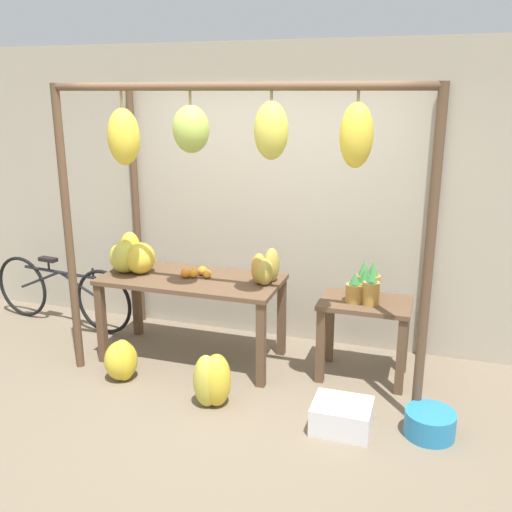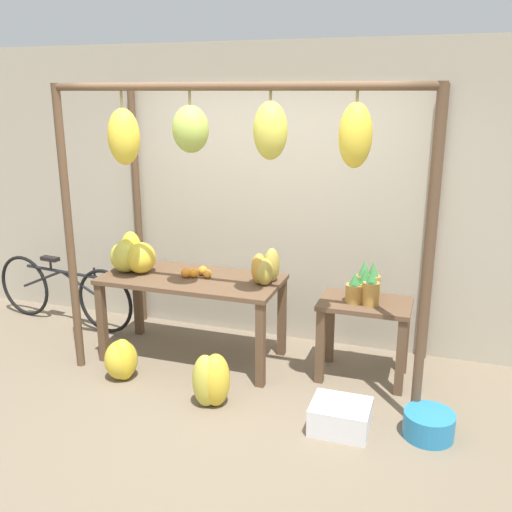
{
  "view_description": "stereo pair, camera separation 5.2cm",
  "coord_description": "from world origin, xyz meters",
  "px_view_note": "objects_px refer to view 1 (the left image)",
  "views": [
    {
      "loc": [
        1.47,
        -3.57,
        2.36
      ],
      "look_at": [
        0.05,
        0.82,
        1.03
      ],
      "focal_mm": 40.0,
      "sensor_mm": 36.0,
      "label": 1
    },
    {
      "loc": [
        1.52,
        -3.55,
        2.36
      ],
      "look_at": [
        0.05,
        0.82,
        1.03
      ],
      "focal_mm": 40.0,
      "sensor_mm": 36.0,
      "label": 2
    }
  ],
  "objects_px": {
    "fruit_crate_white": "(342,416)",
    "parked_bicycle": "(61,292)",
    "banana_pile_on_table": "(132,256)",
    "papaya_pile": "(265,269)",
    "pineapple_cluster": "(365,286)",
    "orange_pile": "(197,273)",
    "blue_bucket": "(430,423)",
    "banana_pile_ground_right": "(212,381)",
    "banana_pile_ground_left": "(122,360)"
  },
  "relations": [
    {
      "from": "fruit_crate_white",
      "to": "parked_bicycle",
      "type": "distance_m",
      "value": 3.3
    },
    {
      "from": "banana_pile_on_table",
      "to": "papaya_pile",
      "type": "height_order",
      "value": "banana_pile_on_table"
    },
    {
      "from": "pineapple_cluster",
      "to": "papaya_pile",
      "type": "bearing_deg",
      "value": -173.53
    },
    {
      "from": "banana_pile_on_table",
      "to": "orange_pile",
      "type": "relative_size",
      "value": 1.83
    },
    {
      "from": "blue_bucket",
      "to": "parked_bicycle",
      "type": "bearing_deg",
      "value": 166.01
    },
    {
      "from": "blue_bucket",
      "to": "papaya_pile",
      "type": "distance_m",
      "value": 1.78
    },
    {
      "from": "blue_bucket",
      "to": "banana_pile_ground_right",
      "type": "bearing_deg",
      "value": -176.72
    },
    {
      "from": "orange_pile",
      "to": "papaya_pile",
      "type": "height_order",
      "value": "papaya_pile"
    },
    {
      "from": "banana_pile_ground_left",
      "to": "banana_pile_ground_right",
      "type": "relative_size",
      "value": 0.87
    },
    {
      "from": "banana_pile_ground_right",
      "to": "fruit_crate_white",
      "type": "bearing_deg",
      "value": -1.07
    },
    {
      "from": "pineapple_cluster",
      "to": "blue_bucket",
      "type": "relative_size",
      "value": 0.97
    },
    {
      "from": "pineapple_cluster",
      "to": "parked_bicycle",
      "type": "height_order",
      "value": "pineapple_cluster"
    },
    {
      "from": "blue_bucket",
      "to": "pineapple_cluster",
      "type": "bearing_deg",
      "value": 127.98
    },
    {
      "from": "blue_bucket",
      "to": "banana_pile_on_table",
      "type": "bearing_deg",
      "value": 167.34
    },
    {
      "from": "fruit_crate_white",
      "to": "banana_pile_on_table",
      "type": "bearing_deg",
      "value": 160.93
    },
    {
      "from": "banana_pile_ground_right",
      "to": "orange_pile",
      "type": "bearing_deg",
      "value": 120.23
    },
    {
      "from": "banana_pile_on_table",
      "to": "banana_pile_ground_right",
      "type": "relative_size",
      "value": 1.13
    },
    {
      "from": "fruit_crate_white",
      "to": "banana_pile_ground_left",
      "type": "bearing_deg",
      "value": 175.07
    },
    {
      "from": "orange_pile",
      "to": "parked_bicycle",
      "type": "distance_m",
      "value": 1.75
    },
    {
      "from": "banana_pile_ground_left",
      "to": "fruit_crate_white",
      "type": "bearing_deg",
      "value": -4.93
    },
    {
      "from": "parked_bicycle",
      "to": "papaya_pile",
      "type": "relative_size",
      "value": 5.7
    },
    {
      "from": "fruit_crate_white",
      "to": "parked_bicycle",
      "type": "xyz_separation_m",
      "value": [
        -3.12,
        1.04,
        0.25
      ]
    },
    {
      "from": "banana_pile_on_table",
      "to": "parked_bicycle",
      "type": "bearing_deg",
      "value": 162.72
    },
    {
      "from": "banana_pile_on_table",
      "to": "parked_bicycle",
      "type": "xyz_separation_m",
      "value": [
        -1.06,
        0.33,
        -0.58
      ]
    },
    {
      "from": "blue_bucket",
      "to": "banana_pile_ground_left",
      "type": "bearing_deg",
      "value": 178.83
    },
    {
      "from": "banana_pile_on_table",
      "to": "banana_pile_ground_left",
      "type": "distance_m",
      "value": 0.95
    },
    {
      "from": "banana_pile_on_table",
      "to": "banana_pile_ground_right",
      "type": "height_order",
      "value": "banana_pile_on_table"
    },
    {
      "from": "pineapple_cluster",
      "to": "blue_bucket",
      "type": "bearing_deg",
      "value": -52.02
    },
    {
      "from": "orange_pile",
      "to": "banana_pile_ground_right",
      "type": "xyz_separation_m",
      "value": [
        0.43,
        -0.74,
        -0.62
      ]
    },
    {
      "from": "fruit_crate_white",
      "to": "parked_bicycle",
      "type": "relative_size",
      "value": 0.24
    },
    {
      "from": "pineapple_cluster",
      "to": "fruit_crate_white",
      "type": "height_order",
      "value": "pineapple_cluster"
    },
    {
      "from": "banana_pile_ground_right",
      "to": "fruit_crate_white",
      "type": "xyz_separation_m",
      "value": [
        1.02,
        -0.02,
        -0.1
      ]
    },
    {
      "from": "blue_bucket",
      "to": "parked_bicycle",
      "type": "relative_size",
      "value": 0.2
    },
    {
      "from": "banana_pile_ground_right",
      "to": "papaya_pile",
      "type": "xyz_separation_m",
      "value": [
        0.2,
        0.76,
        0.71
      ]
    },
    {
      "from": "banana_pile_ground_right",
      "to": "fruit_crate_white",
      "type": "distance_m",
      "value": 1.02
    },
    {
      "from": "pineapple_cluster",
      "to": "parked_bicycle",
      "type": "xyz_separation_m",
      "value": [
        -3.13,
        0.17,
        -0.46
      ]
    },
    {
      "from": "pineapple_cluster",
      "to": "banana_pile_ground_left",
      "type": "relative_size",
      "value": 0.93
    },
    {
      "from": "banana_pile_ground_left",
      "to": "fruit_crate_white",
      "type": "height_order",
      "value": "banana_pile_ground_left"
    },
    {
      "from": "orange_pile",
      "to": "pineapple_cluster",
      "type": "xyz_separation_m",
      "value": [
        1.47,
        0.11,
        -0.01
      ]
    },
    {
      "from": "orange_pile",
      "to": "parked_bicycle",
      "type": "relative_size",
      "value": 0.15
    },
    {
      "from": "banana_pile_ground_left",
      "to": "blue_bucket",
      "type": "distance_m",
      "value": 2.51
    },
    {
      "from": "banana_pile_ground_right",
      "to": "papaya_pile",
      "type": "bearing_deg",
      "value": 75.41
    },
    {
      "from": "pineapple_cluster",
      "to": "papaya_pile",
      "type": "height_order",
      "value": "papaya_pile"
    },
    {
      "from": "fruit_crate_white",
      "to": "banana_pile_ground_right",
      "type": "bearing_deg",
      "value": 178.93
    },
    {
      "from": "banana_pile_ground_left",
      "to": "blue_bucket",
      "type": "bearing_deg",
      "value": -1.17
    },
    {
      "from": "papaya_pile",
      "to": "banana_pile_ground_right",
      "type": "bearing_deg",
      "value": -104.59
    },
    {
      "from": "orange_pile",
      "to": "pineapple_cluster",
      "type": "distance_m",
      "value": 1.47
    },
    {
      "from": "fruit_crate_white",
      "to": "blue_bucket",
      "type": "xyz_separation_m",
      "value": [
        0.61,
        0.11,
        -0.01
      ]
    },
    {
      "from": "parked_bicycle",
      "to": "banana_pile_ground_right",
      "type": "bearing_deg",
      "value": -25.97
    },
    {
      "from": "banana_pile_ground_right",
      "to": "papaya_pile",
      "type": "relative_size",
      "value": 1.4
    }
  ]
}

